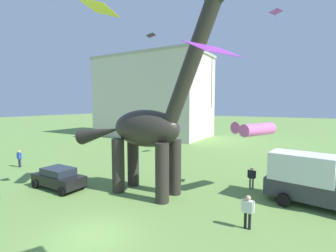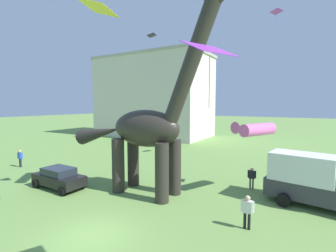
# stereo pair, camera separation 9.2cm
# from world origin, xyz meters

# --- Properties ---
(ground_plane) EXTENTS (240.00, 240.00, 0.00)m
(ground_plane) POSITION_xyz_m (0.00, 0.00, 0.00)
(ground_plane) COLOR #6B9347
(dinosaur_sculpture) EXTENTS (12.16, 2.58, 12.71)m
(dinosaur_sculpture) POSITION_xyz_m (-1.10, 5.93, 4.59)
(dinosaur_sculpture) COLOR #2D2823
(dinosaur_sculpture) RESTS_ON ground_plane
(parked_sedan_left) EXTENTS (4.23, 2.01, 1.55)m
(parked_sedan_left) POSITION_xyz_m (-7.23, 3.39, 0.81)
(parked_sedan_left) COLOR black
(parked_sedan_left) RESTS_ON ground_plane
(parked_box_truck) EXTENTS (5.86, 2.95, 3.20)m
(parked_box_truck) POSITION_xyz_m (9.12, 9.32, 1.65)
(parked_box_truck) COLOR #38383D
(parked_box_truck) RESTS_ON ground_plane
(person_watching_child) EXTENTS (0.64, 0.28, 1.72)m
(person_watching_child) POSITION_xyz_m (-16.00, 5.26, 1.04)
(person_watching_child) COLOR #2D3347
(person_watching_child) RESTS_ON ground_plane
(person_near_flyer) EXTENTS (0.65, 0.29, 1.74)m
(person_near_flyer) POSITION_xyz_m (6.23, 4.42, 1.05)
(person_near_flyer) COLOR black
(person_near_flyer) RESTS_ON ground_plane
(person_strolling_adult) EXTENTS (0.61, 0.27, 1.64)m
(person_strolling_adult) POSITION_xyz_m (5.24, 10.49, 0.99)
(person_strolling_adult) COLOR #6B6056
(person_strolling_adult) RESTS_ON ground_plane
(kite_trailing) EXTENTS (1.69, 1.97, 0.35)m
(kite_trailing) POSITION_xyz_m (0.75, 0.09, 10.33)
(kite_trailing) COLOR yellow
(kite_mid_center) EXTENTS (3.07, 3.07, 0.88)m
(kite_mid_center) POSITION_xyz_m (5.41, 9.67, 4.55)
(kite_mid_center) COLOR pink
(kite_apex) EXTENTS (1.29, 1.46, 1.50)m
(kite_apex) POSITION_xyz_m (5.35, 19.83, 15.63)
(kite_apex) COLOR purple
(kite_mid_right) EXTENTS (1.34, 1.53, 1.68)m
(kite_mid_right) POSITION_xyz_m (6.47, -1.74, 7.62)
(kite_mid_right) COLOR purple
(kite_far_right) EXTENTS (1.54, 1.85, 0.34)m
(kite_far_right) POSITION_xyz_m (-13.50, 25.02, 17.21)
(kite_far_right) COLOR black
(background_building_block) EXTENTS (21.96, 11.88, 15.58)m
(background_building_block) POSITION_xyz_m (-18.17, 32.40, 7.80)
(background_building_block) COLOR beige
(background_building_block) RESTS_ON ground_plane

